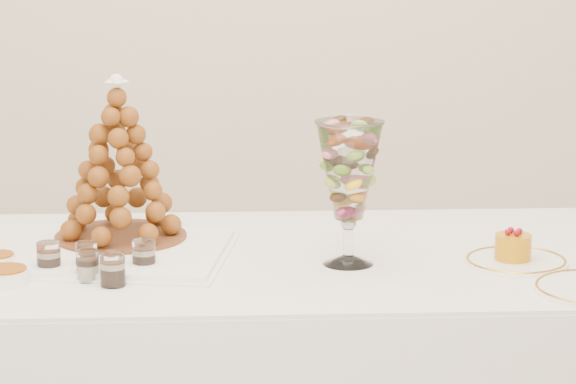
{
  "coord_description": "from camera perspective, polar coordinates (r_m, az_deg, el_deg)",
  "views": [
    {
      "loc": [
        0.14,
        -2.63,
        1.63
      ],
      "look_at": [
        0.12,
        0.22,
        0.96
      ],
      "focal_mm": 85.0,
      "sensor_mm": 36.0,
      "label": 1
    }
  ],
  "objects": [
    {
      "name": "lace_tray",
      "position": [
        3.08,
        -7.77,
        -2.5
      ],
      "size": [
        0.58,
        0.46,
        0.02
      ],
      "primitive_type": "cube",
      "rotation": [
        0.0,
        0.0,
        -0.11
      ],
      "color": "white",
      "rests_on": "buffet_table"
    },
    {
      "name": "macaron_vase",
      "position": [
        2.95,
        2.57,
        0.83
      ],
      "size": [
        0.15,
        0.15,
        0.32
      ],
      "color": "white",
      "rests_on": "buffet_table"
    },
    {
      "name": "cake_plate",
      "position": [
        3.03,
        9.52,
        -2.9
      ],
      "size": [
        0.23,
        0.23,
        0.01
      ],
      "primitive_type": "cylinder",
      "color": "white",
      "rests_on": "buffet_table"
    },
    {
      "name": "verrine_a",
      "position": [
        2.96,
        -9.98,
        -2.74
      ],
      "size": [
        0.05,
        0.05,
        0.07
      ],
      "primitive_type": "cylinder",
      "rotation": [
        0.0,
        0.0,
        -0.06
      ],
      "color": "white",
      "rests_on": "buffet_table"
    },
    {
      "name": "verrine_b",
      "position": [
        2.97,
        -8.42,
        -2.7
      ],
      "size": [
        0.06,
        0.06,
        0.06
      ],
      "primitive_type": "cylinder",
      "rotation": [
        0.0,
        0.0,
        -0.27
      ],
      "color": "white",
      "rests_on": "buffet_table"
    },
    {
      "name": "verrine_c",
      "position": [
        2.95,
        -6.05,
        -2.66
      ],
      "size": [
        0.05,
        0.05,
        0.07
      ],
      "primitive_type": "cylinder",
      "rotation": [
        0.0,
        0.0,
        0.06
      ],
      "color": "white",
      "rests_on": "buffet_table"
    },
    {
      "name": "verrine_d",
      "position": [
        2.9,
        -8.37,
        -3.07
      ],
      "size": [
        0.06,
        0.06,
        0.07
      ],
      "primitive_type": "cylinder",
      "rotation": [
        0.0,
        0.0,
        -0.25
      ],
      "color": "white",
      "rests_on": "buffet_table"
    },
    {
      "name": "verrine_e",
      "position": [
        2.85,
        -7.34,
        -3.23
      ],
      "size": [
        0.06,
        0.06,
        0.07
      ],
      "primitive_type": "cylinder",
      "rotation": [
        0.0,
        0.0,
        0.07
      ],
      "color": "white",
      "rests_on": "buffet_table"
    },
    {
      "name": "ramekin_front",
      "position": [
        2.91,
        -11.74,
        -3.5
      ],
      "size": [
        0.1,
        0.1,
        0.03
      ],
      "primitive_type": "cylinder",
      "color": "white",
      "rests_on": "buffet_table"
    },
    {
      "name": "croquembouche",
      "position": [
        3.12,
        -7.1,
        1.37
      ],
      "size": [
        0.3,
        0.3,
        0.38
      ],
      "rotation": [
        0.0,
        0.0,
        0.06
      ],
      "color": "brown",
      "rests_on": "lace_tray"
    },
    {
      "name": "mousse_cake",
      "position": [
        3.03,
        9.39,
        -2.27
      ],
      "size": [
        0.08,
        0.08,
        0.07
      ],
      "color": "#C57F09",
      "rests_on": "cake_plate"
    }
  ]
}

